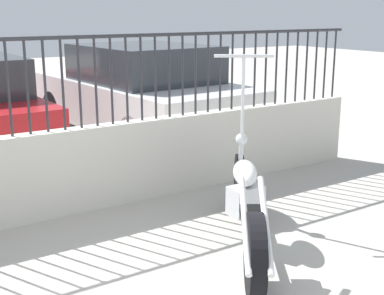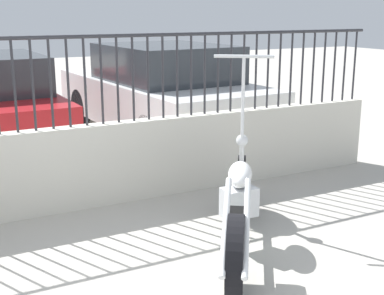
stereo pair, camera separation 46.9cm
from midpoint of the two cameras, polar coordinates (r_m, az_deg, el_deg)
The scene contains 4 objects.
low_wall at distance 5.21m, azimuth -19.86°, elevation -3.20°, with size 8.15×0.18×0.82m.
fence_railing at distance 5.01m, azimuth -20.81°, elevation 7.43°, with size 8.15×0.04×0.87m.
motorcycle_green at distance 4.30m, azimuth 2.77°, elevation -6.43°, with size 1.32×1.87×1.55m.
car_white at distance 8.16m, azimuth -7.34°, elevation 5.86°, with size 2.01×4.25×1.42m.
Camera 1 is at (-1.27, -2.03, 1.92)m, focal length 50.00 mm.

